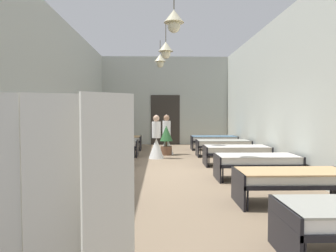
# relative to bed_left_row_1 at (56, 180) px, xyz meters

# --- Properties ---
(ground_plane) EXTENTS (6.69, 14.38, 0.10)m
(ground_plane) POSITION_rel_bed_left_row_1_xyz_m (2.00, 2.85, -0.49)
(ground_plane) COLOR #8C755B
(room_shell) EXTENTS (6.49, 13.98, 4.26)m
(room_shell) POSITION_rel_bed_left_row_1_xyz_m (1.99, 4.21, 1.70)
(room_shell) COLOR #B2B7AD
(room_shell) RESTS_ON ground
(bed_left_row_1) EXTENTS (1.90, 0.84, 0.57)m
(bed_left_row_1) POSITION_rel_bed_left_row_1_xyz_m (0.00, 0.00, 0.00)
(bed_left_row_1) COLOR black
(bed_left_row_1) RESTS_ON ground
(bed_right_row_1) EXTENTS (1.90, 0.84, 0.57)m
(bed_right_row_1) POSITION_rel_bed_left_row_1_xyz_m (3.99, 0.00, 0.00)
(bed_right_row_1) COLOR black
(bed_right_row_1) RESTS_ON ground
(bed_left_row_2) EXTENTS (1.90, 0.84, 0.57)m
(bed_left_row_2) POSITION_rel_bed_left_row_1_xyz_m (0.00, 1.90, 0.00)
(bed_left_row_2) COLOR black
(bed_left_row_2) RESTS_ON ground
(bed_right_row_2) EXTENTS (1.90, 0.84, 0.57)m
(bed_right_row_2) POSITION_rel_bed_left_row_1_xyz_m (3.99, 1.90, 0.00)
(bed_right_row_2) COLOR black
(bed_right_row_2) RESTS_ON ground
(bed_left_row_3) EXTENTS (1.90, 0.84, 0.57)m
(bed_left_row_3) POSITION_rel_bed_left_row_1_xyz_m (0.00, 3.80, 0.00)
(bed_left_row_3) COLOR black
(bed_left_row_3) RESTS_ON ground
(bed_right_row_3) EXTENTS (1.90, 0.84, 0.57)m
(bed_right_row_3) POSITION_rel_bed_left_row_1_xyz_m (3.99, 3.80, 0.00)
(bed_right_row_3) COLOR black
(bed_right_row_3) RESTS_ON ground
(bed_left_row_4) EXTENTS (1.90, 0.84, 0.57)m
(bed_left_row_4) POSITION_rel_bed_left_row_1_xyz_m (0.00, 5.70, 0.00)
(bed_left_row_4) COLOR black
(bed_left_row_4) RESTS_ON ground
(bed_right_row_4) EXTENTS (1.90, 0.84, 0.57)m
(bed_right_row_4) POSITION_rel_bed_left_row_1_xyz_m (3.99, 5.70, 0.00)
(bed_right_row_4) COLOR black
(bed_right_row_4) RESTS_ON ground
(bed_left_row_5) EXTENTS (1.90, 0.84, 0.57)m
(bed_left_row_5) POSITION_rel_bed_left_row_1_xyz_m (0.00, 7.60, 0.00)
(bed_left_row_5) COLOR black
(bed_left_row_5) RESTS_ON ground
(bed_right_row_5) EXTENTS (1.90, 0.84, 0.57)m
(bed_right_row_5) POSITION_rel_bed_left_row_1_xyz_m (3.99, 7.60, 0.00)
(bed_right_row_5) COLOR black
(bed_right_row_5) RESTS_ON ground
(nurse_near_aisle) EXTENTS (0.52, 0.52, 1.49)m
(nurse_near_aisle) POSITION_rel_bed_left_row_1_xyz_m (1.98, 6.22, 0.09)
(nurse_near_aisle) COLOR white
(nurse_near_aisle) RESTS_ON ground
(nurse_mid_aisle) EXTENTS (0.52, 0.52, 1.49)m
(nurse_mid_aisle) POSITION_rel_bed_left_row_1_xyz_m (1.61, 5.23, 0.09)
(nurse_mid_aisle) COLOR white
(nurse_mid_aisle) RESTS_ON ground
(patient_seated_primary) EXTENTS (0.44, 0.44, 0.80)m
(patient_seated_primary) POSITION_rel_bed_left_row_1_xyz_m (0.35, 5.63, 0.43)
(patient_seated_primary) COLOR #515B70
(patient_seated_primary) RESTS_ON bed_left_row_4
(patient_seated_secondary) EXTENTS (0.44, 0.44, 0.80)m
(patient_seated_secondary) POSITION_rel_bed_left_row_1_xyz_m (0.35, 0.09, 0.43)
(patient_seated_secondary) COLOR gray
(patient_seated_secondary) RESTS_ON bed_left_row_1
(potted_plant) EXTENTS (0.47, 0.47, 1.08)m
(potted_plant) POSITION_rel_bed_left_row_1_xyz_m (1.97, 6.06, 0.17)
(potted_plant) COLOR brown
(potted_plant) RESTS_ON ground
(privacy_screen) EXTENTS (1.22, 0.29, 1.70)m
(privacy_screen) POSITION_rel_bed_left_row_1_xyz_m (0.95, -2.86, 0.41)
(privacy_screen) COLOR silver
(privacy_screen) RESTS_ON ground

